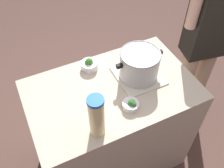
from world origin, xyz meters
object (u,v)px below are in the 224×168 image
Objects in this scene: lemonade_pitcher at (97,116)px; broccoli_bowl_center at (131,105)px; broccoli_bowl_front at (89,65)px; person_cook at (205,44)px; cooking_pot at (139,64)px.

lemonade_pitcher is 0.29m from broccoli_bowl_center.
broccoli_bowl_front reaches higher than broccoli_bowl_center.
lemonade_pitcher is at bearing -160.68° from person_cook.
cooking_pot is 0.51m from lemonade_pitcher.
cooking_pot is 0.29m from broccoli_bowl_center.
cooking_pot is 2.83× the size of broccoli_bowl_front.
cooking_pot is at bearing 33.48° from lemonade_pitcher.
cooking_pot is 1.15× the size of lemonade_pitcher.
broccoli_bowl_front is (-0.27, 0.21, -0.08)m from cooking_pot.
broccoli_bowl_center is (0.25, 0.07, -0.12)m from lemonade_pitcher.
cooking_pot is 3.26× the size of broccoli_bowl_center.
person_cook reaches higher than broccoli_bowl_center.
cooking_pot is at bearing 51.19° from broccoli_bowl_center.
broccoli_bowl_front is 0.07× the size of person_cook.
broccoli_bowl_front is 1.15× the size of broccoli_bowl_center.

